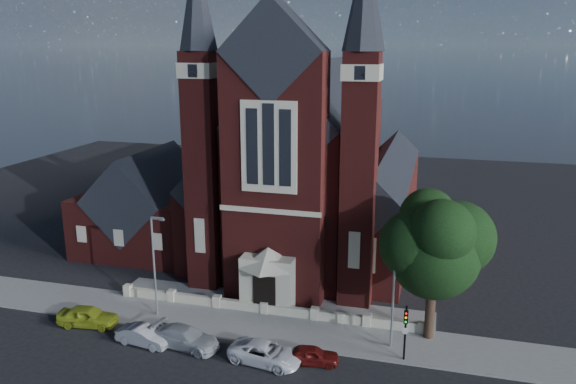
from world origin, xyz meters
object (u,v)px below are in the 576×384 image
at_px(car_silver_a, 144,336).
at_px(car_white_suv, 265,353).
at_px(traffic_signal, 406,326).
at_px(church, 312,169).
at_px(parish_hall, 150,209).
at_px(car_lime_van, 88,316).
at_px(car_dark_red, 312,355).
at_px(street_lamp_right, 395,287).
at_px(car_silver_b, 186,338).
at_px(street_tree, 436,249).
at_px(street_lamp_left, 155,261).

distance_m(car_silver_a, car_white_suv, 8.96).
bearing_deg(car_silver_a, traffic_signal, -74.50).
height_order(church, parish_hall, church).
relative_size(traffic_signal, car_lime_van, 0.89).
distance_m(traffic_signal, car_dark_red, 6.46).
height_order(parish_hall, car_lime_van, parish_hall).
bearing_deg(traffic_signal, street_lamp_right, 120.01).
height_order(parish_hall, car_silver_b, parish_hall).
xyz_separation_m(street_lamp_right, car_silver_b, (-13.90, -3.69, -3.88)).
xyz_separation_m(street_lamp_right, traffic_signal, (0.91, -1.57, -2.02)).
bearing_deg(street_lamp_right, street_tree, 34.26).
bearing_deg(car_silver_a, car_lime_van, 83.20).
bearing_deg(car_white_suv, car_dark_red, -68.82).
relative_size(street_lamp_right, car_silver_b, 1.63).
bearing_deg(street_lamp_right, parish_hall, 151.78).
bearing_deg(car_silver_a, car_white_suv, -82.56).
distance_m(car_silver_b, car_dark_red, 8.95).
relative_size(church, parish_hall, 2.86).
xyz_separation_m(parish_hall, car_lime_van, (3.76, -16.79, -3.25)).
distance_m(car_silver_b, car_white_suv, 5.98).
distance_m(street_tree, car_white_suv, 13.51).
bearing_deg(parish_hall, car_dark_red, -39.52).
bearing_deg(street_lamp_right, street_lamp_left, 180.00).
bearing_deg(street_lamp_left, church, 67.34).
height_order(car_silver_a, car_silver_b, car_silver_b).
bearing_deg(car_lime_van, street_lamp_right, -90.10).
bearing_deg(street_lamp_left, traffic_signal, -4.76).
distance_m(street_lamp_left, car_silver_b, 6.74).
xyz_separation_m(street_tree, car_silver_b, (-16.41, -5.40, -6.24)).
distance_m(street_lamp_left, car_silver_a, 5.82).
bearing_deg(car_white_suv, street_tree, -52.56).
height_order(street_tree, street_lamp_right, street_tree).
distance_m(parish_hall, car_white_suv, 25.86).
bearing_deg(car_lime_van, church, -36.61).
bearing_deg(street_lamp_left, car_silver_b, -42.01).
bearing_deg(street_tree, parish_hall, 156.74).
xyz_separation_m(church, car_dark_red, (5.14, -22.38, -7.57)).
distance_m(church, traffic_signal, 23.94).
relative_size(parish_hall, street_lamp_right, 1.51).
bearing_deg(street_tree, church, 126.17).
xyz_separation_m(car_silver_a, car_white_suv, (8.96, 0.03, 0.03)).
xyz_separation_m(parish_hall, street_lamp_left, (8.09, -14.00, 0.59)).
bearing_deg(car_lime_van, parish_hall, 5.40).
bearing_deg(street_lamp_left, car_dark_red, -14.76).
height_order(parish_hall, street_tree, street_tree).
bearing_deg(traffic_signal, car_silver_a, -171.78).
relative_size(church, car_dark_red, 9.65).
height_order(church, traffic_signal, church).
bearing_deg(church, traffic_signal, -61.80).
bearing_deg(church, street_tree, -53.83).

